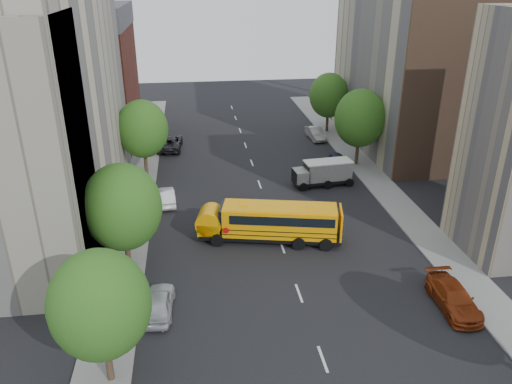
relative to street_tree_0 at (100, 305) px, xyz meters
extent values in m
plane|color=black|center=(11.00, 14.00, -4.64)|extent=(120.00, 120.00, 0.00)
cube|color=slate|center=(-0.50, 19.00, -4.58)|extent=(3.00, 80.00, 0.12)
cube|color=slate|center=(22.50, 19.00, -4.58)|extent=(3.00, 80.00, 0.12)
cube|color=silver|center=(11.00, 24.00, -4.64)|extent=(0.15, 64.00, 0.01)
cube|color=beige|center=(-7.00, 20.00, 5.36)|extent=(10.00, 26.00, 20.00)
cube|color=maroon|center=(-7.00, 42.00, 1.86)|extent=(10.00, 15.00, 13.00)
cube|color=#B6AD8E|center=(29.00, 34.00, 4.36)|extent=(10.00, 22.00, 18.00)
cube|color=brown|center=(29.00, 23.00, 4.36)|extent=(10.10, 0.30, 18.00)
cylinder|color=#38281C|center=(0.00, 0.00, -3.29)|extent=(0.36, 0.36, 2.70)
ellipsoid|color=#275416|center=(0.00, 0.00, 0.01)|extent=(4.80, 4.80, 5.52)
cylinder|color=#38281C|center=(0.00, 10.00, -3.20)|extent=(0.36, 0.36, 2.88)
ellipsoid|color=#275416|center=(0.00, 10.00, 0.32)|extent=(5.12, 5.12, 5.89)
cylinder|color=#38281C|center=(0.00, 28.00, -3.24)|extent=(0.36, 0.36, 2.81)
ellipsoid|color=#275416|center=(0.00, 28.00, 0.20)|extent=(4.99, 4.99, 5.74)
cylinder|color=#38281C|center=(22.00, 28.00, -3.16)|extent=(0.36, 0.36, 2.95)
ellipsoid|color=#275416|center=(22.00, 28.00, 0.44)|extent=(5.25, 5.25, 6.04)
cylinder|color=#38281C|center=(22.00, 40.00, -3.27)|extent=(0.36, 0.36, 2.74)
ellipsoid|color=#275416|center=(22.00, 40.00, 0.07)|extent=(4.86, 4.86, 5.59)
cube|color=black|center=(10.26, 13.09, -4.12)|extent=(10.84, 4.63, 0.28)
cube|color=#FFA305|center=(10.91, 12.95, -2.89)|extent=(8.80, 4.14, 2.17)
cube|color=#FFA305|center=(6.02, 14.03, -3.56)|extent=(2.13, 2.49, 0.94)
cube|color=black|center=(6.99, 13.82, -2.42)|extent=(0.93, 2.22, 1.13)
cube|color=#FFA305|center=(10.91, 12.95, -1.79)|extent=(8.76, 3.95, 0.13)
cube|color=black|center=(11.09, 12.91, -2.42)|extent=(8.08, 4.03, 0.71)
cube|color=black|center=(10.91, 12.95, -3.65)|extent=(8.82, 4.19, 0.06)
cube|color=black|center=(10.91, 12.95, -3.27)|extent=(8.82, 4.19, 0.06)
cube|color=#FFA305|center=(15.10, 12.02, -2.89)|extent=(0.65, 2.33, 2.17)
cube|color=#FFA305|center=(8.42, 13.50, -1.70)|extent=(0.68, 0.68, 0.09)
cube|color=#FFA305|center=(13.03, 12.48, -1.70)|extent=(0.68, 0.68, 0.09)
cylinder|color=#FFA305|center=(6.02, 14.03, -3.08)|extent=(2.40, 2.55, 1.98)
cylinder|color=red|center=(7.04, 12.50, -3.23)|extent=(0.47, 0.14, 0.47)
cylinder|color=black|center=(6.41, 12.74, -4.17)|extent=(0.98, 0.48, 0.94)
cylinder|color=black|center=(6.92, 15.04, -4.17)|extent=(0.98, 0.48, 0.94)
cylinder|color=black|center=(12.04, 11.49, -4.17)|extent=(0.98, 0.48, 0.94)
cylinder|color=black|center=(12.55, 13.80, -4.17)|extent=(0.98, 0.48, 0.94)
cylinder|color=black|center=(13.88, 11.09, -4.17)|extent=(0.98, 0.48, 0.94)
cylinder|color=black|center=(14.39, 13.39, -4.17)|extent=(0.98, 0.48, 0.94)
cube|color=black|center=(16.98, 23.08, -4.17)|extent=(5.83, 2.44, 0.28)
cube|color=white|center=(17.45, 23.12, -3.18)|extent=(4.50, 2.22, 1.70)
cube|color=white|center=(14.91, 22.87, -3.46)|extent=(1.49, 1.92, 1.13)
cube|color=silver|center=(17.45, 23.12, -2.28)|extent=(4.70, 2.33, 0.11)
cylinder|color=black|center=(15.00, 21.93, -4.24)|extent=(0.81, 0.31, 0.79)
cylinder|color=black|center=(14.82, 23.81, -4.24)|extent=(0.81, 0.31, 0.79)
cylinder|color=black|center=(17.26, 22.15, -4.24)|extent=(0.81, 0.31, 0.79)
cylinder|color=black|center=(17.07, 24.03, -4.24)|extent=(0.81, 0.31, 0.79)
cylinder|color=black|center=(19.33, 22.36, -4.24)|extent=(0.81, 0.31, 0.79)
cylinder|color=black|center=(19.14, 24.24, -4.24)|extent=(0.81, 0.31, 0.79)
imported|color=#B6B8BD|center=(2.20, 5.23, -3.92)|extent=(1.99, 4.32, 1.43)
imported|color=white|center=(2.20, 20.85, -3.97)|extent=(1.79, 4.17, 1.34)
imported|color=black|center=(2.20, 35.81, -3.85)|extent=(2.99, 5.83, 1.57)
imported|color=maroon|center=(20.02, 3.32, -3.92)|extent=(2.15, 5.01, 1.44)
imported|color=#313356|center=(19.80, 27.39, -3.95)|extent=(1.75, 4.09, 1.38)
imported|color=gray|center=(19.80, 37.24, -3.92)|extent=(1.81, 4.44, 1.43)
camera|label=1|loc=(4.69, -20.02, 14.35)|focal=35.00mm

